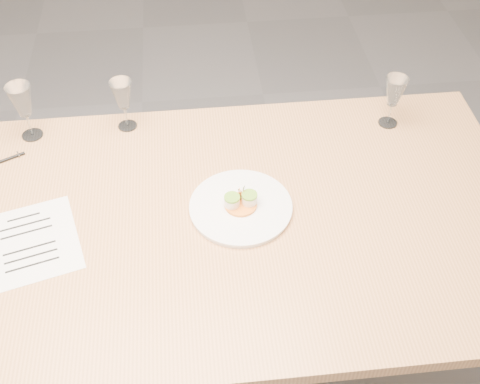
{
  "coord_description": "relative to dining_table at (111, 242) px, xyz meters",
  "views": [
    {
      "loc": [
        0.25,
        -1.13,
        2.01
      ],
      "look_at": [
        0.38,
        0.05,
        0.8
      ],
      "focal_mm": 45.0,
      "sensor_mm": 36.0,
      "label": 1
    }
  ],
  "objects": [
    {
      "name": "ballpoint_pen",
      "position": [
        -0.33,
        0.3,
        0.07
      ],
      "size": [
        0.13,
        0.07,
        0.01
      ],
      "rotation": [
        0.0,
        0.0,
        0.45
      ],
      "color": "black",
      "rests_on": "dining_table"
    },
    {
      "name": "recipe_sheet",
      "position": [
        -0.19,
        -0.03,
        0.07
      ],
      "size": [
        0.29,
        0.33,
        0.0
      ],
      "rotation": [
        0.0,
        0.0,
        0.27
      ],
      "color": "white",
      "rests_on": "dining_table"
    },
    {
      "name": "dining_table",
      "position": [
        0.0,
        0.0,
        0.0
      ],
      "size": [
        2.4,
        1.0,
        0.75
      ],
      "color": "tan",
      "rests_on": "ground"
    },
    {
      "name": "ground",
      "position": [
        0.0,
        0.0,
        -0.68
      ],
      "size": [
        7.0,
        7.0,
        0.0
      ],
      "primitive_type": "plane",
      "color": "slate",
      "rests_on": "ground"
    },
    {
      "name": "dinner_plate",
      "position": [
        0.38,
        0.02,
        0.08
      ],
      "size": [
        0.29,
        0.29,
        0.08
      ],
      "rotation": [
        0.0,
        0.0,
        -0.22
      ],
      "color": "white",
      "rests_on": "dining_table"
    },
    {
      "name": "wine_glass_3",
      "position": [
        0.9,
        0.36,
        0.19
      ],
      "size": [
        0.07,
        0.07,
        0.18
      ],
      "color": "white",
      "rests_on": "dining_table"
    },
    {
      "name": "wine_glass_1",
      "position": [
        -0.26,
        0.42,
        0.2
      ],
      "size": [
        0.08,
        0.08,
        0.19
      ],
      "color": "white",
      "rests_on": "dining_table"
    },
    {
      "name": "wine_glass_2",
      "position": [
        0.05,
        0.43,
        0.19
      ],
      "size": [
        0.07,
        0.07,
        0.18
      ],
      "color": "white",
      "rests_on": "dining_table"
    }
  ]
}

